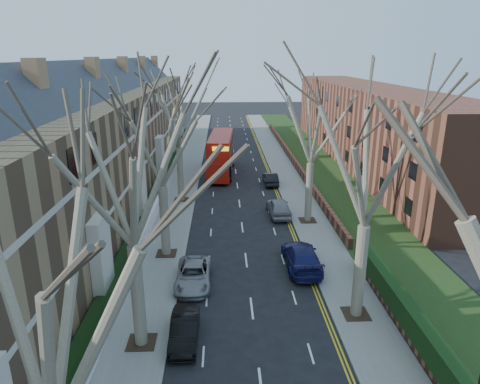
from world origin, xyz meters
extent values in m
cube|color=slate|center=(-6.00, 39.00, 0.06)|extent=(3.00, 102.00, 0.12)
cube|color=slate|center=(6.00, 39.00, 0.06)|extent=(3.00, 102.00, 0.12)
cube|color=#8F6B49|center=(-13.80, 31.00, 5.00)|extent=(9.00, 78.00, 10.00)
cube|color=#2A2C33|center=(-13.80, 31.00, 11.00)|extent=(4.67, 78.00, 4.67)
cube|color=beige|center=(-9.35, 31.00, 3.50)|extent=(0.12, 78.00, 0.35)
cube|color=beige|center=(-9.35, 31.00, 7.00)|extent=(0.12, 78.00, 0.35)
cube|color=brown|center=(17.50, 43.00, 5.00)|extent=(8.00, 54.00, 10.00)
cube|color=brown|center=(7.70, 43.00, 0.57)|extent=(0.35, 54.00, 0.90)
cube|color=black|center=(7.70, 2.00, 1.32)|extent=(0.70, 24.00, 1.20)
cube|color=white|center=(-7.65, 31.00, 0.62)|extent=(0.30, 78.00, 1.00)
cube|color=#203413|center=(10.50, 39.00, 0.15)|extent=(6.00, 102.00, 0.06)
cylinder|color=brown|center=(-5.70, 6.00, 2.75)|extent=(0.64, 0.64, 5.25)
cube|color=#2D2116|center=(-5.70, 6.00, 0.14)|extent=(1.40, 1.40, 0.05)
cylinder|color=brown|center=(-5.70, 16.00, 2.66)|extent=(0.64, 0.64, 5.07)
cube|color=#2D2116|center=(-5.70, 16.00, 0.14)|extent=(1.40, 1.40, 0.05)
cylinder|color=brown|center=(-5.70, 28.00, 2.75)|extent=(0.60, 0.60, 5.25)
cube|color=#2D2116|center=(-5.70, 28.00, 0.14)|extent=(1.40, 1.40, 0.05)
cylinder|color=brown|center=(5.70, 8.00, 2.75)|extent=(0.64, 0.64, 5.25)
cube|color=#2D2116|center=(5.70, 8.00, 0.14)|extent=(1.40, 1.40, 0.05)
cylinder|color=brown|center=(5.70, 22.00, 2.66)|extent=(0.60, 0.60, 5.07)
cube|color=#2D2116|center=(5.70, 22.00, 0.14)|extent=(1.40, 1.40, 0.05)
cube|color=#A1150B|center=(-1.80, 38.01, 1.46)|extent=(3.24, 11.27, 2.23)
cube|color=#A1150B|center=(-1.80, 38.01, 3.59)|extent=(3.21, 10.71, 2.02)
cube|color=black|center=(-1.80, 38.01, 1.92)|extent=(3.20, 10.38, 0.91)
cube|color=black|center=(-1.80, 38.01, 3.69)|extent=(3.19, 10.16, 0.91)
imported|color=black|center=(-3.57, 6.23, 0.64)|extent=(1.37, 3.89, 1.28)
imported|color=gray|center=(-3.47, 11.80, 0.65)|extent=(2.18, 4.70, 1.30)
imported|color=#171851|center=(3.68, 13.75, 0.79)|extent=(2.22, 5.45, 1.58)
imported|color=gray|center=(3.39, 23.67, 0.78)|extent=(1.98, 4.66, 1.57)
imported|color=black|center=(3.70, 33.28, 0.66)|extent=(1.48, 4.05, 1.33)
camera|label=1|loc=(-1.52, -12.14, 13.80)|focal=32.00mm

